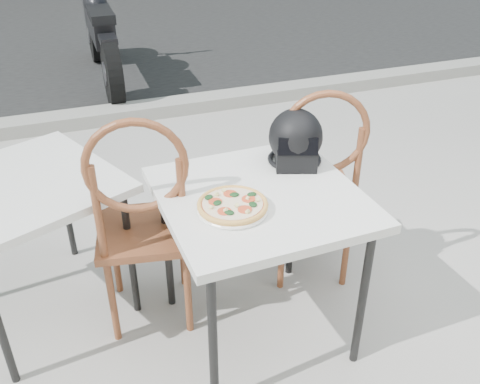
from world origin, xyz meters
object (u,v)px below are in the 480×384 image
object	(u,v)px
motorcycle	(101,36)
helmet	(296,140)
cafe_table_side	(22,196)
cafe_chair_side	(142,215)
pizza	(233,204)
plate	(233,209)
cafe_chair_main	(316,177)
cafe_table_main	(260,208)

from	to	relation	value
motorcycle	helmet	bearing A→B (deg)	-82.35
cafe_table_side	cafe_chair_side	xyz separation A→B (m)	(0.50, -0.28, -0.05)
helmet	cafe_chair_side	world-z (taller)	cafe_chair_side
pizza	motorcycle	bearing A→B (deg)	90.44
pizza	helmet	distance (m)	0.52
pizza	cafe_table_side	xyz separation A→B (m)	(-0.82, 0.60, -0.13)
motorcycle	plate	bearing A→B (deg)	-88.57
cafe_chair_side	cafe_chair_main	bearing A→B (deg)	-165.87
cafe_table_main	motorcycle	distance (m)	4.04
plate	motorcycle	world-z (taller)	motorcycle
cafe_table_main	helmet	size ratio (longest dim) A/B	2.59
cafe_table_side	cafe_table_main	bearing A→B (deg)	-28.01
plate	cafe_chair_main	size ratio (longest dim) A/B	0.29
pizza	cafe_chair_main	size ratio (longest dim) A/B	0.28
helmet	cafe_table_side	xyz separation A→B (m)	(-1.23, 0.31, -0.22)
plate	pizza	bearing A→B (deg)	67.24
helmet	cafe_chair_main	bearing A→B (deg)	46.46
cafe_chair_side	motorcycle	distance (m)	3.80
helmet	cafe_chair_main	distance (m)	0.34
cafe_table_main	cafe_table_side	bearing A→B (deg)	151.99
cafe_table_main	cafe_chair_main	bearing A→B (deg)	34.63
cafe_table_main	motorcycle	world-z (taller)	motorcycle
motorcycle	cafe_chair_main	bearing A→B (deg)	-79.58
cafe_chair_side	cafe_table_main	bearing A→B (deg)	163.46
plate	pizza	size ratio (longest dim) A/B	1.03
cafe_chair_main	cafe_chair_side	world-z (taller)	cafe_chair_side
cafe_table_main	cafe_table_side	xyz separation A→B (m)	(-0.97, 0.52, -0.03)
pizza	helmet	world-z (taller)	helmet
cafe_table_main	pizza	bearing A→B (deg)	-151.27
helmet	cafe_chair_side	bearing A→B (deg)	-162.69
cafe_chair_side	cafe_table_side	bearing A→B (deg)	-18.35
cafe_chair_main	cafe_table_side	world-z (taller)	cafe_chair_main
plate	motorcycle	size ratio (longest dim) A/B	0.15
cafe_chair_side	motorcycle	bearing A→B (deg)	-83.81
plate	cafe_chair_side	xyz separation A→B (m)	(-0.32, 0.33, -0.16)
plate	motorcycle	distance (m)	4.12
cafe_chair_main	motorcycle	xyz separation A→B (m)	(-0.62, 3.73, -0.15)
cafe_chair_main	cafe_table_side	xyz separation A→B (m)	(-1.41, 0.22, 0.06)
cafe_table_side	motorcycle	size ratio (longest dim) A/B	0.47
pizza	motorcycle	distance (m)	4.12
cafe_table_side	pizza	bearing A→B (deg)	-36.34
motorcycle	cafe_table_main	bearing A→B (deg)	-86.36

